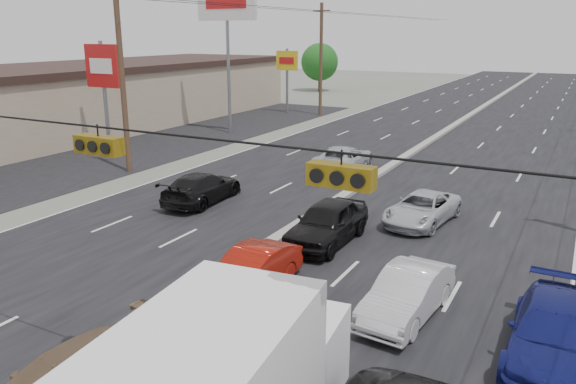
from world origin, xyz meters
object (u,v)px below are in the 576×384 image
object	(u,v)px
queue_car_b	(407,294)
pole_sign_mid	(103,72)
pole_sign_far	(287,66)
queue_car_c	(422,209)
utility_pole_left_c	(321,59)
tree_left_far	(320,62)
queue_car_a	(327,223)
oncoming_far	(343,159)
queue_car_d	(554,334)
pole_sign_billboard	(227,12)
oncoming_near	(202,188)
red_sedan	(251,271)
utility_pole_left_b	(122,79)

from	to	relation	value
queue_car_b	pole_sign_mid	bearing A→B (deg)	157.95
pole_sign_far	queue_car_c	distance (m)	33.06
utility_pole_left_c	tree_left_far	bearing A→B (deg)	115.41
tree_left_far	queue_car_a	world-z (taller)	tree_left_far
utility_pole_left_c	oncoming_far	world-z (taller)	utility_pole_left_c
utility_pole_left_c	queue_car_a	size ratio (longest dim) A/B	2.19
queue_car_b	tree_left_far	bearing A→B (deg)	122.62
queue_car_d	pole_sign_billboard	bearing A→B (deg)	137.70
pole_sign_far	oncoming_near	distance (m)	29.93
queue_car_d	oncoming_near	distance (m)	16.38
pole_sign_far	tree_left_far	size ratio (longest dim) A/B	0.98
queue_car_b	oncoming_far	size ratio (longest dim) A/B	0.79
utility_pole_left_c	queue_car_d	world-z (taller)	utility_pole_left_c
pole_sign_mid	utility_pole_left_c	bearing A→B (deg)	78.44
queue_car_a	queue_car_d	size ratio (longest dim) A/B	0.95
queue_car_c	queue_car_b	bearing A→B (deg)	-70.27
utility_pole_left_c	tree_left_far	size ratio (longest dim) A/B	1.63
pole_sign_far	queue_car_c	world-z (taller)	pole_sign_far
queue_car_c	oncoming_near	world-z (taller)	oncoming_near
tree_left_far	queue_car_c	size ratio (longest dim) A/B	1.40
queue_car_d	queue_car_a	bearing A→B (deg)	150.64
oncoming_far	oncoming_near	bearing A→B (deg)	63.92
tree_left_far	queue_car_b	xyz separation A→B (m)	(27.95, -53.81, -3.05)
pole_sign_billboard	tree_left_far	distance (m)	33.27
oncoming_near	red_sedan	bearing A→B (deg)	131.49
utility_pole_left_b	queue_car_a	world-z (taller)	utility_pole_left_b
queue_car_a	tree_left_far	bearing A→B (deg)	115.99
queue_car_a	queue_car_b	distance (m)	5.88
pole_sign_mid	queue_car_d	world-z (taller)	pole_sign_mid
red_sedan	queue_car_b	xyz separation A→B (m)	(4.55, 0.70, 0.01)
pole_sign_far	red_sedan	bearing A→B (deg)	-63.24
pole_sign_mid	tree_left_far	world-z (taller)	pole_sign_mid
tree_left_far	queue_car_a	xyz separation A→B (m)	(23.71, -49.74, -2.94)
oncoming_far	utility_pole_left_b	bearing A→B (deg)	24.33
tree_left_far	oncoming_far	bearing A→B (deg)	-63.10
utility_pole_left_b	pole_sign_mid	size ratio (longest dim) A/B	1.43
queue_car_c	pole_sign_billboard	bearing A→B (deg)	150.57
queue_car_d	oncoming_far	size ratio (longest dim) A/B	0.94
pole_sign_mid	pole_sign_far	distance (m)	22.03
utility_pole_left_c	oncoming_far	size ratio (longest dim) A/B	1.95
pole_sign_far	oncoming_far	world-z (taller)	pole_sign_far
queue_car_c	queue_car_d	distance (m)	9.96
queue_car_b	oncoming_far	bearing A→B (deg)	124.06
utility_pole_left_b	queue_car_d	world-z (taller)	utility_pole_left_b
utility_pole_left_c	queue_car_c	bearing A→B (deg)	-57.20
utility_pole_left_c	red_sedan	size ratio (longest dim) A/B	2.53
pole_sign_billboard	utility_pole_left_b	bearing A→B (deg)	-81.25
queue_car_a	oncoming_far	xyz separation A→B (m)	(-3.78, 10.47, -0.07)
pole_sign_billboard	red_sedan	world-z (taller)	pole_sign_billboard
pole_sign_billboard	red_sedan	bearing A→B (deg)	-54.76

